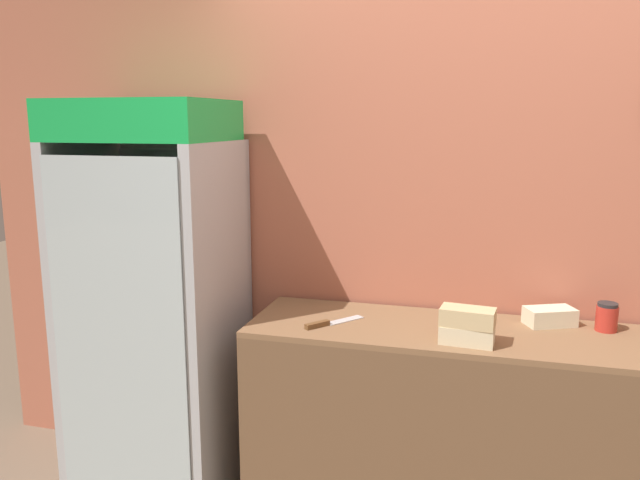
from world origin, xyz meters
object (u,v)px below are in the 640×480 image
object	(u,v)px
sandwich_flat_left	(550,316)
sandwich_stack_middle	(468,317)
chefs_knife	(326,323)
beverage_cooler	(159,284)
sandwich_stack_bottom	(467,335)
condiment_jar	(607,317)

from	to	relation	value
sandwich_flat_left	sandwich_stack_middle	bearing A→B (deg)	-135.85
chefs_knife	sandwich_stack_middle	bearing A→B (deg)	-6.75
beverage_cooler	sandwich_flat_left	xyz separation A→B (m)	(1.77, 0.16, -0.06)
sandwich_stack_bottom	sandwich_flat_left	world-z (taller)	sandwich_flat_left
sandwich_flat_left	chefs_knife	world-z (taller)	sandwich_flat_left
condiment_jar	sandwich_stack_middle	bearing A→B (deg)	-150.95
beverage_cooler	sandwich_flat_left	size ratio (longest dim) A/B	8.07
beverage_cooler	chefs_knife	size ratio (longest dim) A/B	7.34
beverage_cooler	chefs_knife	xyz separation A→B (m)	(0.85, -0.09, -0.09)
sandwich_stack_bottom	sandwich_stack_middle	size ratio (longest dim) A/B	0.99
sandwich_flat_left	condiment_jar	bearing A→B (deg)	-4.15
beverage_cooler	condiment_jar	size ratio (longest dim) A/B	15.69
beverage_cooler	sandwich_stack_middle	bearing A→B (deg)	-6.45
chefs_knife	beverage_cooler	bearing A→B (deg)	173.75
sandwich_stack_middle	condiment_jar	size ratio (longest dim) A/B	1.83
beverage_cooler	sandwich_flat_left	bearing A→B (deg)	5.23
sandwich_stack_middle	sandwich_flat_left	distance (m)	0.47
sandwich_stack_bottom	beverage_cooler	bearing A→B (deg)	173.55
sandwich_stack_bottom	sandwich_flat_left	size ratio (longest dim) A/B	0.93
beverage_cooler	sandwich_stack_bottom	xyz separation A→B (m)	(1.44, -0.16, -0.06)
sandwich_stack_middle	chefs_knife	size ratio (longest dim) A/B	0.86
sandwich_stack_middle	sandwich_flat_left	size ratio (longest dim) A/B	0.94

